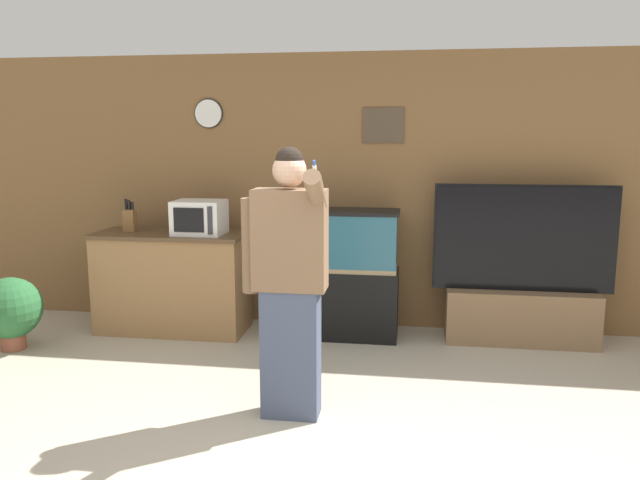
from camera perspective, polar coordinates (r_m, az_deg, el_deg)
name	(u,v)px	position (r m, az deg, el deg)	size (l,w,h in m)	color
wall_back_paneled	(364,192)	(5.98, 4.09, 4.39)	(10.00, 0.08, 2.60)	brown
counter_island	(173,282)	(6.06, -13.31, -3.73)	(1.42, 0.61, 0.94)	olive
microwave	(199,217)	(5.80, -10.97, 2.04)	(0.45, 0.37, 0.31)	white
knife_block	(130,220)	(6.15, -17.00, 1.80)	(0.11, 0.09, 0.31)	brown
aquarium_on_stand	(344,274)	(5.71, 2.24, -3.10)	(0.98, 0.44, 1.18)	black
tv_on_stand	(521,297)	(5.86, 17.91, -5.00)	(1.57, 0.40, 1.42)	brown
person_standing	(289,280)	(4.03, -2.87, -3.65)	(0.56, 0.42, 1.78)	#424C66
potted_plant	(11,309)	(6.03, -26.44, -5.70)	(0.53, 0.53, 0.64)	brown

